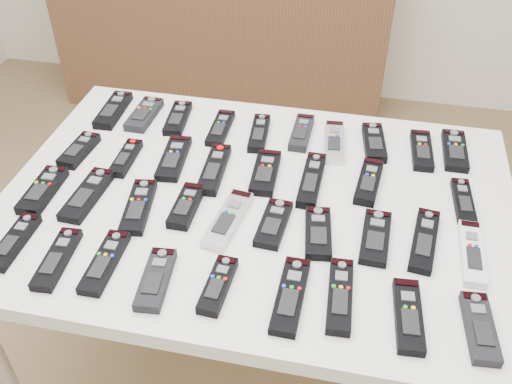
% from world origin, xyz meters
% --- Properties ---
extents(table, '(1.25, 0.88, 0.78)m').
position_xyz_m(table, '(0.06, 0.05, 0.72)').
color(table, white).
rests_on(table, ground).
extents(sideboard, '(1.74, 0.45, 0.86)m').
position_xyz_m(sideboard, '(-0.49, 1.78, 0.43)').
color(sideboard, '#533421').
rests_on(sideboard, ground).
extents(remote_0, '(0.06, 0.19, 0.02)m').
position_xyz_m(remote_0, '(-0.43, 0.35, 0.79)').
color(remote_0, black).
rests_on(remote_0, table).
extents(remote_1, '(0.07, 0.17, 0.02)m').
position_xyz_m(remote_1, '(-0.33, 0.34, 0.79)').
color(remote_1, black).
rests_on(remote_1, table).
extents(remote_2, '(0.07, 0.17, 0.02)m').
position_xyz_m(remote_2, '(-0.23, 0.35, 0.79)').
color(remote_2, black).
rests_on(remote_2, table).
extents(remote_3, '(0.05, 0.17, 0.02)m').
position_xyz_m(remote_3, '(-0.10, 0.32, 0.79)').
color(remote_3, black).
rests_on(remote_3, table).
extents(remote_4, '(0.06, 0.17, 0.02)m').
position_xyz_m(remote_4, '(0.02, 0.32, 0.79)').
color(remote_4, black).
rests_on(remote_4, table).
extents(remote_5, '(0.05, 0.16, 0.02)m').
position_xyz_m(remote_5, '(0.13, 0.35, 0.79)').
color(remote_5, black).
rests_on(remote_5, table).
extents(remote_6, '(0.07, 0.18, 0.02)m').
position_xyz_m(remote_6, '(0.23, 0.32, 0.79)').
color(remote_6, '#B7B7BC').
rests_on(remote_6, table).
extents(remote_7, '(0.08, 0.17, 0.02)m').
position_xyz_m(remote_7, '(0.34, 0.34, 0.79)').
color(remote_7, black).
rests_on(remote_7, table).
extents(remote_8, '(0.06, 0.17, 0.02)m').
position_xyz_m(remote_8, '(0.46, 0.33, 0.79)').
color(remote_8, black).
rests_on(remote_8, table).
extents(remote_9, '(0.06, 0.18, 0.02)m').
position_xyz_m(remote_9, '(0.55, 0.35, 0.79)').
color(remote_9, black).
rests_on(remote_9, table).
extents(remote_10, '(0.06, 0.15, 0.02)m').
position_xyz_m(remote_10, '(-0.44, 0.14, 0.79)').
color(remote_10, black).
rests_on(remote_10, table).
extents(remote_11, '(0.05, 0.15, 0.02)m').
position_xyz_m(remote_11, '(-0.31, 0.13, 0.79)').
color(remote_11, black).
rests_on(remote_11, table).
extents(remote_12, '(0.08, 0.19, 0.02)m').
position_xyz_m(remote_12, '(-0.18, 0.16, 0.79)').
color(remote_12, black).
rests_on(remote_12, table).
extents(remote_13, '(0.06, 0.20, 0.02)m').
position_xyz_m(remote_13, '(-0.06, 0.13, 0.79)').
color(remote_13, black).
rests_on(remote_13, table).
extents(remote_14, '(0.07, 0.18, 0.02)m').
position_xyz_m(remote_14, '(0.07, 0.14, 0.79)').
color(remote_14, black).
rests_on(remote_14, table).
extents(remote_15, '(0.05, 0.21, 0.02)m').
position_xyz_m(remote_15, '(0.19, 0.14, 0.79)').
color(remote_15, black).
rests_on(remote_15, table).
extents(remote_16, '(0.07, 0.18, 0.02)m').
position_xyz_m(remote_16, '(0.33, 0.16, 0.79)').
color(remote_16, black).
rests_on(remote_16, table).
extents(remote_17, '(0.05, 0.16, 0.02)m').
position_xyz_m(remote_17, '(0.56, 0.13, 0.79)').
color(remote_17, black).
rests_on(remote_17, table).
extents(remote_18, '(0.06, 0.17, 0.02)m').
position_xyz_m(remote_18, '(-0.45, -0.04, 0.79)').
color(remote_18, black).
rests_on(remote_18, table).
extents(remote_19, '(0.07, 0.20, 0.02)m').
position_xyz_m(remote_19, '(-0.34, -0.03, 0.79)').
color(remote_19, black).
rests_on(remote_19, table).
extents(remote_20, '(0.08, 0.19, 0.02)m').
position_xyz_m(remote_20, '(-0.20, -0.05, 0.79)').
color(remote_20, black).
rests_on(remote_20, table).
extents(remote_21, '(0.05, 0.15, 0.02)m').
position_xyz_m(remote_21, '(-0.09, -0.02, 0.79)').
color(remote_21, black).
rests_on(remote_21, table).
extents(remote_22, '(0.08, 0.20, 0.02)m').
position_xyz_m(remote_22, '(0.02, -0.05, 0.79)').
color(remote_22, '#B7B7BC').
rests_on(remote_22, table).
extents(remote_23, '(0.07, 0.16, 0.02)m').
position_xyz_m(remote_23, '(0.13, -0.04, 0.79)').
color(remote_23, black).
rests_on(remote_23, table).
extents(remote_24, '(0.08, 0.16, 0.02)m').
position_xyz_m(remote_24, '(0.23, -0.05, 0.79)').
color(remote_24, black).
rests_on(remote_24, table).
extents(remote_25, '(0.07, 0.17, 0.02)m').
position_xyz_m(remote_25, '(0.36, -0.04, 0.79)').
color(remote_25, black).
rests_on(remote_25, table).
extents(remote_26, '(0.07, 0.20, 0.02)m').
position_xyz_m(remote_26, '(0.47, -0.02, 0.79)').
color(remote_26, black).
rests_on(remote_26, table).
extents(remote_27, '(0.05, 0.19, 0.02)m').
position_xyz_m(remote_27, '(0.57, -0.04, 0.79)').
color(remote_27, silver).
rests_on(remote_27, table).
extents(remote_28, '(0.05, 0.17, 0.02)m').
position_xyz_m(remote_28, '(-0.43, -0.22, 0.79)').
color(remote_28, black).
rests_on(remote_28, table).
extents(remote_29, '(0.06, 0.18, 0.02)m').
position_xyz_m(remote_29, '(-0.31, -0.25, 0.79)').
color(remote_29, black).
rests_on(remote_29, table).
extents(remote_30, '(0.05, 0.18, 0.02)m').
position_xyz_m(remote_30, '(-0.21, -0.24, 0.79)').
color(remote_30, black).
rests_on(remote_30, table).
extents(remote_31, '(0.07, 0.17, 0.02)m').
position_xyz_m(remote_31, '(-0.08, -0.26, 0.79)').
color(remote_31, black).
rests_on(remote_31, table).
extents(remote_32, '(0.05, 0.15, 0.02)m').
position_xyz_m(remote_32, '(0.05, -0.25, 0.79)').
color(remote_32, black).
rests_on(remote_32, table).
extents(remote_33, '(0.06, 0.20, 0.02)m').
position_xyz_m(remote_33, '(0.20, -0.24, 0.79)').
color(remote_33, black).
rests_on(remote_33, table).
extents(remote_34, '(0.06, 0.19, 0.02)m').
position_xyz_m(remote_34, '(0.30, -0.22, 0.79)').
color(remote_34, black).
rests_on(remote_34, table).
extents(remote_35, '(0.07, 0.18, 0.02)m').
position_xyz_m(remote_35, '(0.43, -0.25, 0.79)').
color(remote_35, black).
rests_on(remote_35, table).
extents(remote_36, '(0.07, 0.17, 0.02)m').
position_xyz_m(remote_36, '(0.56, -0.25, 0.79)').
color(remote_36, black).
rests_on(remote_36, table).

